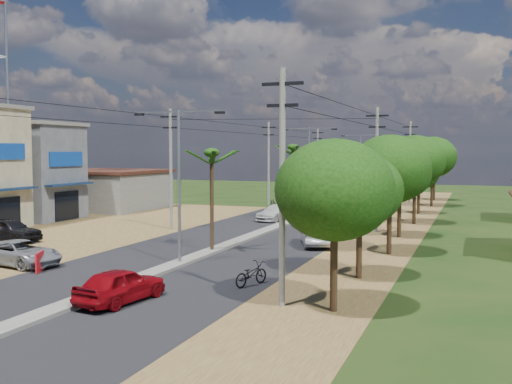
% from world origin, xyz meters
% --- Properties ---
extents(ground, '(160.00, 160.00, 0.00)m').
position_xyz_m(ground, '(0.00, 0.00, 0.00)').
color(ground, black).
rests_on(ground, ground).
extents(road, '(12.00, 110.00, 0.04)m').
position_xyz_m(road, '(0.00, 15.00, 0.02)').
color(road, black).
rests_on(road, ground).
extents(median, '(1.00, 90.00, 0.18)m').
position_xyz_m(median, '(0.00, 18.00, 0.09)').
color(median, '#605E56').
rests_on(median, ground).
extents(dirt_lot_west, '(18.00, 46.00, 0.04)m').
position_xyz_m(dirt_lot_west, '(-15.00, 8.00, 0.02)').
color(dirt_lot_west, brown).
rests_on(dirt_lot_west, ground).
extents(dirt_shoulder_east, '(5.00, 90.00, 0.03)m').
position_xyz_m(dirt_shoulder_east, '(8.50, 15.00, 0.01)').
color(dirt_shoulder_east, brown).
rests_on(dirt_shoulder_east, ground).
extents(shophouse_grey, '(9.00, 6.40, 8.30)m').
position_xyz_m(shophouse_grey, '(-21.98, 14.00, 4.16)').
color(shophouse_grey, '#484B4F').
rests_on(shophouse_grey, ground).
extents(low_shed, '(10.40, 10.40, 3.95)m').
position_xyz_m(low_shed, '(-21.00, 24.00, 1.97)').
color(low_shed, '#605E56').
rests_on(low_shed, ground).
extents(tree_east_a, '(4.40, 4.40, 6.37)m').
position_xyz_m(tree_east_a, '(9.50, -6.00, 4.49)').
color(tree_east_a, black).
rests_on(tree_east_a, ground).
extents(tree_east_b, '(4.00, 4.00, 5.83)m').
position_xyz_m(tree_east_b, '(9.30, 0.00, 4.11)').
color(tree_east_b, black).
rests_on(tree_east_b, ground).
extents(tree_east_c, '(4.60, 4.60, 6.83)m').
position_xyz_m(tree_east_c, '(9.70, 7.00, 4.86)').
color(tree_east_c, black).
rests_on(tree_east_c, ground).
extents(tree_east_d, '(4.20, 4.20, 6.13)m').
position_xyz_m(tree_east_d, '(9.40, 14.00, 4.34)').
color(tree_east_d, black).
rests_on(tree_east_d, ground).
extents(tree_east_e, '(4.80, 4.80, 7.14)m').
position_xyz_m(tree_east_e, '(9.60, 22.00, 5.09)').
color(tree_east_e, black).
rests_on(tree_east_e, ground).
extents(tree_east_f, '(3.80, 3.80, 5.52)m').
position_xyz_m(tree_east_f, '(9.20, 30.00, 3.89)').
color(tree_east_f, black).
rests_on(tree_east_f, ground).
extents(tree_east_g, '(5.00, 5.00, 7.38)m').
position_xyz_m(tree_east_g, '(9.80, 38.00, 5.24)').
color(tree_east_g, black).
rests_on(tree_east_g, ground).
extents(tree_east_h, '(4.40, 4.40, 6.52)m').
position_xyz_m(tree_east_h, '(9.50, 46.00, 4.64)').
color(tree_east_h, black).
rests_on(tree_east_h, ground).
extents(palm_median_near, '(2.00, 2.00, 6.15)m').
position_xyz_m(palm_median_near, '(0.00, 4.00, 5.54)').
color(palm_median_near, black).
rests_on(palm_median_near, ground).
extents(palm_median_mid, '(2.00, 2.00, 6.55)m').
position_xyz_m(palm_median_mid, '(0.00, 20.00, 5.90)').
color(palm_median_mid, black).
rests_on(palm_median_mid, ground).
extents(palm_median_far, '(2.00, 2.00, 5.85)m').
position_xyz_m(palm_median_far, '(0.00, 36.00, 5.26)').
color(palm_median_far, black).
rests_on(palm_median_far, ground).
extents(streetlight_near, '(5.10, 0.18, 8.00)m').
position_xyz_m(streetlight_near, '(0.00, 0.00, 4.79)').
color(streetlight_near, gray).
rests_on(streetlight_near, ground).
extents(streetlight_mid, '(5.10, 0.18, 8.00)m').
position_xyz_m(streetlight_mid, '(0.00, 25.00, 4.79)').
color(streetlight_mid, gray).
rests_on(streetlight_mid, ground).
extents(streetlight_far, '(5.10, 0.18, 8.00)m').
position_xyz_m(streetlight_far, '(0.00, 50.00, 4.79)').
color(streetlight_far, gray).
rests_on(streetlight_far, ground).
extents(utility_pole_w_b, '(1.60, 0.24, 9.00)m').
position_xyz_m(utility_pole_w_b, '(-7.00, 12.00, 4.76)').
color(utility_pole_w_b, '#605E56').
rests_on(utility_pole_w_b, ground).
extents(utility_pole_w_c, '(1.60, 0.24, 9.00)m').
position_xyz_m(utility_pole_w_c, '(-7.00, 34.00, 4.76)').
color(utility_pole_w_c, '#605E56').
rests_on(utility_pole_w_c, ground).
extents(utility_pole_w_d, '(1.60, 0.24, 9.00)m').
position_xyz_m(utility_pole_w_d, '(-7.00, 55.00, 4.76)').
color(utility_pole_w_d, '#605E56').
rests_on(utility_pole_w_d, ground).
extents(utility_pole_e_a, '(1.60, 0.24, 9.00)m').
position_xyz_m(utility_pole_e_a, '(7.50, -6.00, 4.76)').
color(utility_pole_e_a, '#605E56').
rests_on(utility_pole_e_a, ground).
extents(utility_pole_e_b, '(1.60, 0.24, 9.00)m').
position_xyz_m(utility_pole_e_b, '(7.50, 16.00, 4.76)').
color(utility_pole_e_b, '#605E56').
rests_on(utility_pole_e_b, ground).
extents(utility_pole_e_c, '(1.60, 0.24, 9.00)m').
position_xyz_m(utility_pole_e_c, '(7.50, 38.00, 4.76)').
color(utility_pole_e_c, '#605E56').
rests_on(utility_pole_e_c, ground).
extents(car_red_near, '(2.22, 4.24, 1.38)m').
position_xyz_m(car_red_near, '(1.50, -7.74, 0.69)').
color(car_red_near, maroon).
rests_on(car_red_near, ground).
extents(car_silver_mid, '(3.17, 4.98, 1.55)m').
position_xyz_m(car_silver_mid, '(5.00, 8.45, 0.78)').
color(car_silver_mid, gray).
rests_on(car_silver_mid, ground).
extents(car_white_far, '(2.91, 4.90, 1.33)m').
position_xyz_m(car_white_far, '(-1.50, 20.28, 0.67)').
color(car_white_far, '#B1B2AD').
rests_on(car_white_far, ground).
extents(car_parked_silver, '(4.97, 2.89, 1.30)m').
position_xyz_m(car_parked_silver, '(-7.50, -3.14, 0.65)').
color(car_parked_silver, gray).
rests_on(car_parked_silver, ground).
extents(car_parked_dark, '(4.56, 2.07, 1.52)m').
position_xyz_m(car_parked_dark, '(-13.95, 3.09, 0.76)').
color(car_parked_dark, black).
rests_on(car_parked_dark, ground).
extents(moto_rider_east, '(1.34, 2.09, 1.04)m').
position_xyz_m(moto_rider_east, '(5.20, -3.27, 0.52)').
color(moto_rider_east, black).
rests_on(moto_rider_east, ground).
extents(moto_rider_west_a, '(0.81, 1.85, 0.94)m').
position_xyz_m(moto_rider_west_a, '(-1.20, 20.62, 0.47)').
color(moto_rider_west_a, black).
rests_on(moto_rider_west_a, ground).
extents(moto_rider_west_b, '(0.51, 1.65, 0.98)m').
position_xyz_m(moto_rider_west_b, '(-5.00, 29.53, 0.49)').
color(moto_rider_west_b, black).
rests_on(moto_rider_west_b, ground).
extents(roadside_sign, '(0.57, 1.14, 1.00)m').
position_xyz_m(roadside_sign, '(-5.50, -4.06, 0.50)').
color(roadside_sign, '#B01016').
rests_on(roadside_sign, ground).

